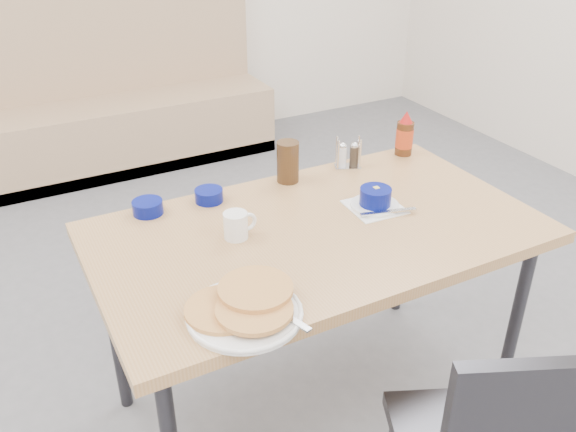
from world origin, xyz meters
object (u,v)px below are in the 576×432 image
dining_table (317,244)px  butter_bowl (209,195)px  pancake_plate (245,308)px  condiment_caddy (348,157)px  booth_bench (125,111)px  creamer_bowl (148,207)px  amber_tumbler (288,162)px  syrup_bottle (405,136)px  grits_setting (375,199)px  coffee_mug (237,225)px

dining_table → butter_bowl: size_ratio=14.60×
pancake_plate → condiment_caddy: bearing=41.4°
booth_bench → creamer_bowl: (-0.45, -2.19, 0.43)m
booth_bench → dining_table: (0.00, -2.53, 0.35)m
pancake_plate → amber_tumbler: size_ratio=1.96×
butter_bowl → amber_tumbler: bearing=2.5°
condiment_caddy → syrup_bottle: size_ratio=0.66×
creamer_bowl → booth_bench: bearing=78.5°
grits_setting → amber_tumbler: 0.36m
butter_bowl → condiment_caddy: (0.57, 0.01, 0.02)m
booth_bench → dining_table: 2.56m
coffee_mug → amber_tumbler: bearing=40.5°
grits_setting → condiment_caddy: 0.33m
condiment_caddy → syrup_bottle: 0.26m
grits_setting → butter_bowl: bearing=147.3°
dining_table → amber_tumbler: 0.37m
coffee_mug → grits_setting: bearing=-5.0°
creamer_bowl → butter_bowl: creamer_bowl is taller
pancake_plate → creamer_bowl: (-0.06, 0.63, 0.00)m
pancake_plate → amber_tumbler: 0.78m
grits_setting → butter_bowl: size_ratio=1.99×
pancake_plate → creamer_bowl: pancake_plate is taller
amber_tumbler → grits_setting: bearing=-62.9°
pancake_plate → butter_bowl: size_ratio=3.07×
dining_table → condiment_caddy: (0.33, 0.34, 0.10)m
coffee_mug → butter_bowl: size_ratio=1.14×
dining_table → butter_bowl: bearing=125.9°
creamer_bowl → syrup_bottle: syrup_bottle is taller
grits_setting → creamer_bowl: 0.75m
booth_bench → creamer_bowl: booth_bench is taller
pancake_plate → syrup_bottle: 1.16m
creamer_bowl → pancake_plate: bearing=-84.3°
butter_bowl → booth_bench: bearing=83.9°
dining_table → syrup_bottle: size_ratio=7.85×
creamer_bowl → butter_bowl: size_ratio=1.04×
creamer_bowl → butter_bowl: (0.21, -0.01, -0.00)m
dining_table → amber_tumbler: amber_tumbler is taller
butter_bowl → amber_tumbler: 0.32m
creamer_bowl → butter_bowl: 0.21m
amber_tumbler → syrup_bottle: bearing=0.0°
butter_bowl → syrup_bottle: size_ratio=0.54×
creamer_bowl → amber_tumbler: 0.52m
grits_setting → butter_bowl: (-0.47, 0.30, -0.01)m
creamer_bowl → butter_bowl: bearing=-3.7°
dining_table → syrup_bottle: 0.70m
amber_tumbler → syrup_bottle: syrup_bottle is taller
coffee_mug → amber_tumbler: amber_tumbler is taller
coffee_mug → butter_bowl: (0.01, 0.26, -0.02)m
booth_bench → condiment_caddy: bearing=-81.4°
butter_bowl → pancake_plate: bearing=-103.3°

